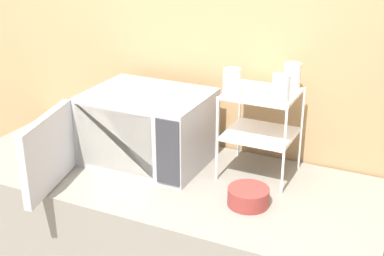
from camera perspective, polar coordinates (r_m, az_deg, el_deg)
name	(u,v)px	position (r m, az deg, el deg)	size (l,w,h in m)	color
wall_back	(204,56)	(2.36, 1.32, 7.72)	(8.00, 0.06, 2.60)	tan
microwave	(143,129)	(2.23, -5.23, -0.06)	(0.52, 0.75, 0.30)	#ADADB2
dish_rack	(261,116)	(2.10, 7.37, 1.30)	(0.28, 0.25, 0.35)	white
glass_front_left	(232,82)	(2.00, 4.25, 4.90)	(0.07, 0.07, 0.10)	silver
glass_back_right	(292,76)	(2.11, 10.62, 5.44)	(0.07, 0.07, 0.10)	silver
glass_front_right	(281,88)	(1.95, 9.47, 4.18)	(0.07, 0.07, 0.10)	silver
bowl	(248,197)	(1.96, 6.03, -7.31)	(0.15, 0.15, 0.07)	maroon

